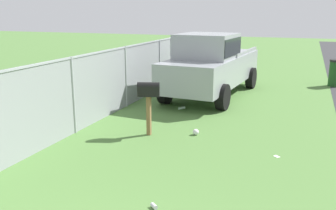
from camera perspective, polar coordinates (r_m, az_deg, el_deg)
mailbox at (r=8.49m, az=-2.97°, el=1.80°), size 0.34×0.53×1.24m
pickup_truck at (r=12.54m, az=6.52°, el=6.29°), size 5.43×2.45×2.09m
trash_bin at (r=15.58m, az=24.15°, el=4.46°), size 0.55×0.55×1.01m
fence_section at (r=11.18m, az=-6.43°, el=4.63°), size 16.19×0.07×1.79m
litter_bottle_near_hydrant at (r=10.96m, az=2.09°, el=-0.47°), size 0.22×0.18×0.07m
litter_can_midfield_a at (r=5.67m, az=-2.14°, el=-15.07°), size 0.13×0.13×0.07m
litter_wrapper_by_mailbox at (r=7.79m, az=16.15°, el=-7.48°), size 0.14×0.15×0.01m
litter_bag_far_scatter at (r=8.73m, az=4.22°, el=-4.10°), size 0.14×0.14×0.14m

